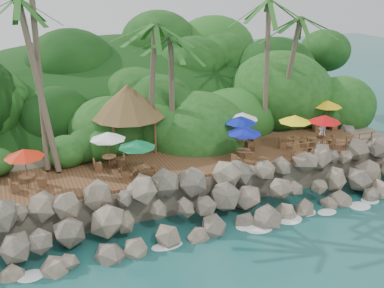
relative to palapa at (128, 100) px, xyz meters
name	(u,v)px	position (x,y,z in m)	size (l,w,h in m)	color
ground	(233,235)	(3.22, -9.43, -5.79)	(140.00, 140.00, 0.00)	#19514F
land_base	(147,132)	(3.22, 6.57, -4.74)	(32.00, 25.20, 2.10)	gray
jungle_hill	(125,119)	(3.22, 14.07, -5.79)	(44.80, 28.00, 15.40)	#143811
seawall	(218,202)	(3.22, -7.43, -4.64)	(29.00, 4.00, 2.30)	gray
terrace	(192,161)	(3.22, -3.43, -3.59)	(26.00, 5.00, 0.20)	brown
jungle_foliage	(151,147)	(3.22, 5.57, -5.79)	(44.00, 16.00, 12.00)	#143811
foam_line	(231,232)	(3.22, -9.13, -5.76)	(25.20, 0.80, 0.06)	white
palms	(167,4)	(2.65, -0.70, 6.14)	(23.94, 6.91, 14.67)	brown
palapa	(128,100)	(0.00, 0.00, 0.00)	(5.03, 5.03, 4.60)	brown
dining_clusters	(224,128)	(5.42, -3.64, -1.49)	(24.25, 5.31, 2.41)	brown
railing	(334,143)	(12.71, -5.78, -2.88)	(7.20, 0.10, 1.00)	brown
waiter	(322,132)	(12.93, -4.23, -2.60)	(0.65, 0.42, 1.77)	white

